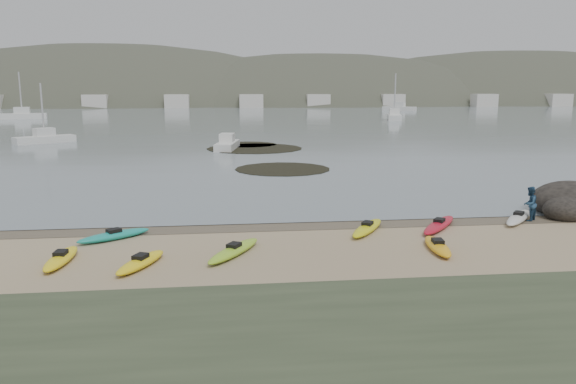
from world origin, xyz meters
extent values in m
plane|color=tan|center=(0.00, 0.00, 0.00)|extent=(600.00, 600.00, 0.00)
plane|color=brown|center=(0.00, -0.30, 0.00)|extent=(60.00, 60.00, 0.00)
plane|color=slate|center=(0.00, 300.00, 0.01)|extent=(1200.00, 1200.00, 0.00)
ellipsoid|color=red|center=(6.67, -1.73, 0.17)|extent=(2.95, 3.52, 0.34)
ellipsoid|color=yellow|center=(-8.89, -4.98, 0.17)|extent=(0.90, 3.08, 0.34)
ellipsoid|color=silver|center=(10.97, -0.80, 0.17)|extent=(2.97, 3.29, 0.34)
ellipsoid|color=teal|center=(-7.56, -1.92, 0.17)|extent=(3.02, 2.45, 0.34)
ellipsoid|color=yellow|center=(-5.95, -5.77, 0.17)|extent=(1.82, 2.96, 0.34)
ellipsoid|color=#98CF29|center=(-2.62, -4.71, 0.17)|extent=(2.45, 3.51, 0.34)
ellipsoid|color=#F5AD14|center=(5.29, -5.06, 0.17)|extent=(1.02, 2.96, 0.34)
ellipsoid|color=yellow|center=(3.30, -1.91, 0.17)|extent=(2.46, 3.37, 0.34)
imported|color=navy|center=(11.49, -0.80, 0.83)|extent=(1.02, 1.00, 1.65)
ellipsoid|color=black|center=(14.49, 0.69, 0.29)|extent=(3.91, 3.04, 1.96)
ellipsoid|color=black|center=(13.49, -0.61, 0.20)|extent=(2.17, 1.96, 1.30)
cylinder|color=black|center=(1.60, 17.25, 0.03)|extent=(7.35, 7.35, 0.04)
cylinder|color=black|center=(0.31, 32.16, 0.03)|extent=(9.82, 9.82, 0.04)
cylinder|color=black|center=(-0.30, 36.08, 0.03)|extent=(6.55, 6.55, 0.04)
cube|color=silver|center=(-22.88, 40.62, 0.46)|extent=(6.32, 5.38, 0.91)
cube|color=silver|center=(-2.49, 31.83, 0.43)|extent=(2.73, 6.36, 0.86)
cube|color=silver|center=(29.79, 79.49, 0.60)|extent=(4.46, 8.87, 1.20)
cube|color=silver|center=(-41.97, 91.10, 0.62)|extent=(9.22, 4.43, 1.24)
cube|color=silver|center=(43.74, 120.02, 0.61)|extent=(8.37, 7.22, 1.22)
ellipsoid|color=#384235|center=(-45.00, 195.00, -18.00)|extent=(220.00, 120.00, 80.00)
ellipsoid|color=#384235|center=(35.00, 190.00, -15.30)|extent=(200.00, 110.00, 68.00)
ellipsoid|color=#384235|center=(120.00, 200.00, -17.10)|extent=(230.00, 130.00, 76.00)
cube|color=beige|center=(-42.00, 145.00, 2.00)|extent=(7.00, 5.00, 4.00)
cube|color=beige|center=(-18.00, 145.00, 2.00)|extent=(7.00, 5.00, 4.00)
cube|color=beige|center=(6.00, 145.00, 2.00)|extent=(7.00, 5.00, 4.00)
cube|color=beige|center=(30.00, 145.00, 2.00)|extent=(7.00, 5.00, 4.00)
cube|color=beige|center=(54.00, 145.00, 2.00)|extent=(7.00, 5.00, 4.00)
cube|color=beige|center=(78.00, 145.00, 2.00)|extent=(7.00, 5.00, 4.00)
cube|color=beige|center=(102.00, 145.00, 2.00)|extent=(7.00, 5.00, 4.00)
camera|label=1|loc=(-2.98, -25.35, 6.31)|focal=35.00mm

